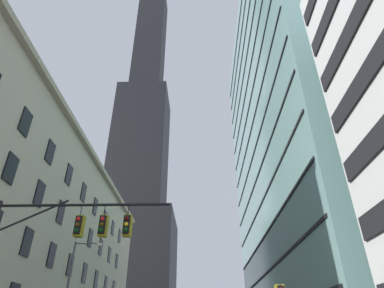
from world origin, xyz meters
TOP-DOWN VIEW (x-y plane):
  - station_building at (-17.39, 23.08)m, footprint 13.46×58.17m
  - dark_skyscraper at (-20.73, 99.73)m, footprint 29.70×29.70m
  - glass_office_midrise at (18.71, 27.51)m, footprint 15.53×43.73m
  - traffic_signal_mast at (-3.30, 2.36)m, footprint 8.94×0.63m
  - street_lamppost at (-7.61, 15.61)m, footprint 2.48×0.32m

SIDE VIEW (x-z plane):
  - street_lamppost at x=-7.61m, z-range 0.92..9.60m
  - traffic_signal_mast at x=-3.30m, z-range 1.91..9.43m
  - station_building at x=-17.39m, z-range -0.02..22.63m
  - glass_office_midrise at x=18.71m, z-range 0.00..55.48m
  - dark_skyscraper at x=-20.73m, z-range -38.14..147.48m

